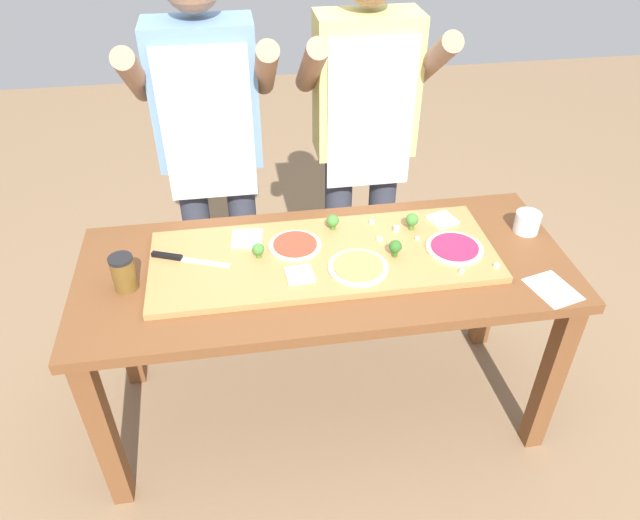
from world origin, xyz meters
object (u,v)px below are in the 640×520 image
pizza_whole_pesto_green (358,267)px  broccoli_floret_front_mid (258,250)px  pizza_slice_center (300,275)px  cheese_crumble_b (371,222)px  cheese_crumble_f (418,239)px  cheese_crumble_c (497,266)px  broccoli_floret_back_mid (395,247)px  pizza_whole_beet_magenta (455,248)px  recipe_note (553,289)px  chefs_knife (179,258)px  cook_left (210,139)px  sauce_jar (124,273)px  broccoli_floret_back_left (333,221)px  cook_right (364,128)px  cheese_crumble_a (462,271)px  cheese_crumble_e (396,229)px  pizza_whole_tomato_red (295,245)px  prep_table (325,287)px  flour_cup (527,223)px  pizza_slice_far_left (247,239)px  cheese_crumble_d (379,239)px  broccoli_floret_back_right (412,220)px  pizza_slice_near_left (442,220)px

pizza_whole_pesto_green → broccoli_floret_front_mid: 0.35m
pizza_slice_center → broccoli_floret_front_mid: broccoli_floret_front_mid is taller
cheese_crumble_b → cheese_crumble_f: (0.14, -0.13, -0.00)m
cheese_crumble_c → broccoli_floret_back_mid: bearing=160.2°
pizza_whole_beet_magenta → recipe_note: pizza_whole_beet_magenta is taller
broccoli_floret_front_mid → chefs_knife: bearing=174.1°
pizza_whole_beet_magenta → cheese_crumble_b: 0.33m
pizza_whole_pesto_green → cook_left: size_ratio=0.12×
cheese_crumble_b → sauce_jar: 0.90m
pizza_whole_beet_magenta → recipe_note: (0.26, -0.23, -0.03)m
broccoli_floret_back_left → cook_right: (0.20, 0.41, 0.17)m
broccoli_floret_back_mid → cheese_crumble_a: size_ratio=4.66×
cheese_crumble_f → cook_right: bearing=99.7°
broccoli_floret_front_mid → cheese_crumble_b: (0.43, 0.14, -0.02)m
cheese_crumble_b → cheese_crumble_e: cheese_crumble_e is taller
broccoli_floret_back_mid → cheese_crumble_e: 0.16m
pizza_whole_tomato_red → pizza_slice_center: pizza_whole_tomato_red is taller
broccoli_floret_back_mid → cook_left: 0.88m
prep_table → cook_left: size_ratio=1.03×
pizza_whole_pesto_green → broccoli_floret_back_mid: (0.14, 0.05, 0.03)m
prep_table → pizza_whole_beet_magenta: bearing=-2.7°
flour_cup → pizza_whole_beet_magenta: bearing=-161.7°
prep_table → sauce_jar: size_ratio=13.68×
pizza_slice_center → pizza_whole_tomato_red: bearing=88.4°
pizza_slice_center → broccoli_floret_back_left: broccoli_floret_back_left is taller
prep_table → recipe_note: 0.77m
broccoli_floret_back_mid → cheese_crumble_a: bearing=-32.7°
pizza_whole_beet_magenta → pizza_slice_center: pizza_whole_beet_magenta is taller
pizza_slice_far_left → cheese_crumble_d: bearing=-9.7°
broccoli_floret_back_right → cheese_crumble_c: 0.35m
broccoli_floret_front_mid → cheese_crumble_f: size_ratio=4.51×
cheese_crumble_d → cheese_crumble_f: size_ratio=1.31×
chefs_knife → flour_cup: flour_cup is taller
pizza_whole_tomato_red → pizza_slice_near_left: 0.58m
broccoli_floret_front_mid → cheese_crumble_d: broccoli_floret_front_mid is taller
pizza_slice_center → cook_right: bearing=62.0°
flour_cup → cook_left: 1.27m
pizza_slice_center → cheese_crumble_c: (0.67, -0.06, 0.00)m
prep_table → cheese_crumble_f: 0.38m
broccoli_floret_back_mid → cheese_crumble_e: bearing=73.1°
broccoli_floret_front_mid → cheese_crumble_a: size_ratio=4.10×
prep_table → pizza_whole_pesto_green: size_ratio=8.31×
cheese_crumble_b → flour_cup: size_ratio=0.16×
pizza_whole_pesto_green → pizza_whole_tomato_red: (-0.20, 0.16, -0.00)m
sauce_jar → pizza_slice_far_left: bearing=23.7°
cheese_crumble_c → cook_right: 0.81m
cheese_crumble_e → flour_cup: 0.49m
pizza_whole_pesto_green → cheese_crumble_e: 0.27m
cheese_crumble_f → cook_left: 0.91m
flour_cup → pizza_whole_tomato_red: bearing=-179.9°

